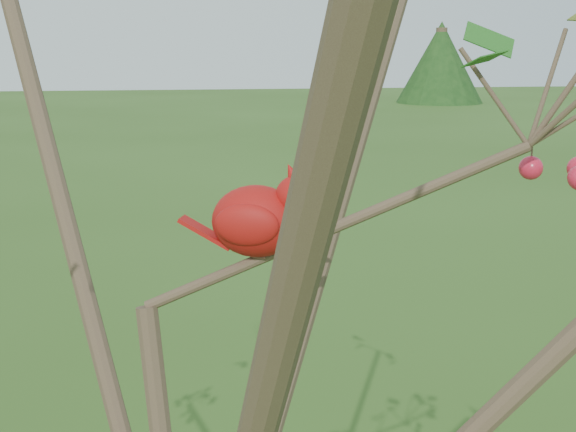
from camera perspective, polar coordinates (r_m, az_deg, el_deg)
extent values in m
sphere|color=red|center=(1.39, 16.89, 3.30)|extent=(0.04, 0.04, 0.04)
ellipsoid|color=#A8150E|center=(1.25, -2.26, -0.36)|extent=(0.17, 0.15, 0.11)
sphere|color=#A8150E|center=(1.23, 0.61, 1.41)|extent=(0.08, 0.08, 0.07)
cone|color=#A8150E|center=(1.23, 0.36, 2.92)|extent=(0.06, 0.05, 0.05)
cone|color=#D85914|center=(1.23, 2.11, 1.21)|extent=(0.03, 0.03, 0.02)
ellipsoid|color=black|center=(1.23, 1.61, 1.17)|extent=(0.03, 0.04, 0.03)
cube|color=#A8150E|center=(1.27, -5.85, -1.18)|extent=(0.09, 0.06, 0.05)
ellipsoid|color=#A8150E|center=(1.29, -2.09, 0.20)|extent=(0.10, 0.06, 0.07)
ellipsoid|color=#A8150E|center=(1.21, -2.94, -0.65)|extent=(0.10, 0.06, 0.07)
cylinder|color=#453225|center=(32.46, 10.78, 10.47)|extent=(0.43, 0.43, 2.90)
cone|color=#163713|center=(32.45, 10.79, 10.68)|extent=(3.38, 3.38, 3.14)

